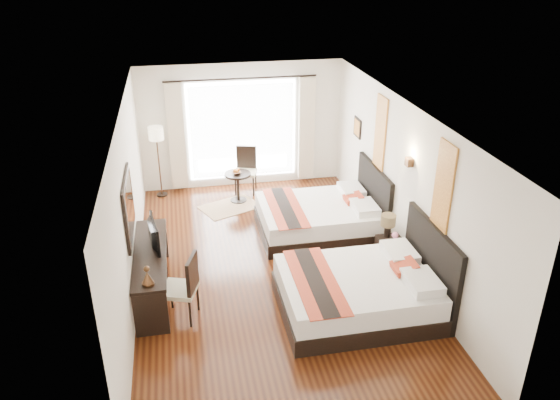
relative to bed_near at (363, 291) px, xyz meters
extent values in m
cube|color=#331409|center=(-1.14, 1.39, -0.35)|extent=(4.50, 7.50, 0.01)
cube|color=white|center=(-1.14, 1.39, 2.45)|extent=(4.50, 7.50, 0.02)
cube|color=silver|center=(1.11, 1.39, 1.06)|extent=(0.01, 7.50, 2.80)
cube|color=silver|center=(-3.38, 1.39, 1.06)|extent=(0.01, 7.50, 2.80)
cube|color=silver|center=(-1.14, 5.13, 1.06)|extent=(4.50, 0.01, 2.80)
cube|color=silver|center=(-1.14, -2.36, 1.06)|extent=(4.50, 0.01, 2.80)
cube|color=white|center=(-1.14, 5.12, 0.96)|extent=(2.40, 0.02, 2.20)
cube|color=white|center=(-1.14, 5.06, 0.96)|extent=(2.30, 0.02, 2.10)
cube|color=#C3B297|center=(-2.59, 5.02, 0.94)|extent=(0.35, 0.14, 2.35)
cube|color=#C3B297|center=(0.31, 5.02, 0.94)|extent=(0.35, 0.14, 2.35)
cube|color=brown|center=(1.09, 0.00, 1.61)|extent=(0.03, 0.50, 1.35)
cube|color=brown|center=(1.09, 2.52, 1.61)|extent=(0.03, 0.50, 1.35)
cube|color=#432B18|center=(1.05, 1.11, 1.58)|extent=(0.10, 0.14, 0.14)
cube|color=black|center=(-3.36, 1.07, 1.21)|extent=(0.04, 1.25, 0.95)
cube|color=white|center=(-3.33, 1.07, 1.21)|extent=(0.01, 1.12, 0.82)
cube|color=black|center=(-0.11, 0.00, -0.20)|extent=(2.27, 1.77, 0.28)
cube|color=white|center=(-0.11, 0.00, 0.10)|extent=(2.21, 1.73, 0.33)
cube|color=black|center=(1.06, 0.00, 0.32)|extent=(0.08, 1.77, 1.33)
cube|color=#A3281A|center=(-0.74, 0.00, 0.27)|extent=(0.61, 1.83, 0.02)
cube|color=black|center=(-0.07, 2.52, -0.21)|extent=(2.18, 1.70, 0.27)
cube|color=white|center=(-0.07, 2.52, 0.08)|extent=(2.12, 1.66, 0.32)
cube|color=black|center=(1.06, 2.52, 0.30)|extent=(0.08, 1.70, 1.28)
cube|color=#A3281A|center=(-0.68, 2.52, 0.25)|extent=(0.58, 1.76, 0.02)
cube|color=black|center=(0.89, 1.11, -0.09)|extent=(0.42, 0.51, 0.50)
cylinder|color=black|center=(0.86, 1.26, 0.27)|extent=(0.11, 0.11, 0.21)
cylinder|color=#453821|center=(0.86, 1.26, 0.47)|extent=(0.26, 0.26, 0.19)
imported|color=black|center=(0.86, 0.93, 0.23)|extent=(0.17, 0.17, 0.15)
cube|color=black|center=(-3.13, 1.07, 0.04)|extent=(0.50, 2.20, 0.76)
imported|color=black|center=(-3.11, 1.23, 0.64)|extent=(0.22, 0.78, 0.45)
cube|color=#BEB592|center=(-2.71, 0.34, 0.15)|extent=(0.62, 0.62, 0.07)
cube|color=black|center=(-2.51, 0.27, 0.44)|extent=(0.20, 0.45, 0.55)
cylinder|color=black|center=(-3.01, 4.84, -0.33)|extent=(0.24, 0.24, 0.03)
cylinder|color=#432B18|center=(-3.01, 4.84, 0.36)|extent=(0.03, 0.03, 1.35)
cylinder|color=#F5E6C0|center=(-3.01, 4.84, 1.10)|extent=(0.32, 0.32, 0.28)
cylinder|color=black|center=(-1.37, 4.21, -0.02)|extent=(0.56, 0.56, 0.65)
imported|color=#432918|center=(-1.39, 4.18, 0.33)|extent=(0.21, 0.21, 0.05)
cube|color=#BEB592|center=(-1.15, 4.66, 0.13)|extent=(0.59, 0.59, 0.06)
cube|color=black|center=(-1.09, 4.87, 0.42)|extent=(0.44, 0.17, 0.53)
cube|color=#A38361|center=(-1.59, 3.95, -0.34)|extent=(1.40, 1.21, 0.01)
camera|label=1|loc=(-2.54, -6.49, 4.76)|focal=35.00mm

